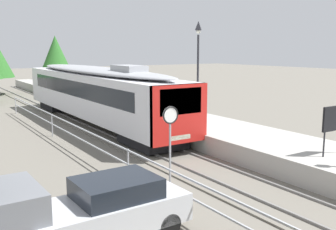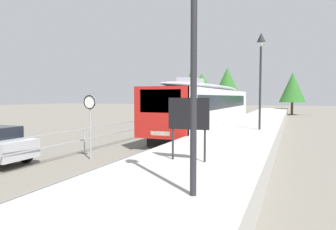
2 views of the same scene
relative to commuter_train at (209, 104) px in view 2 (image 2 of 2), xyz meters
The scene contains 12 objects.
ground_plane 3.77m from the commuter_train, 164.99° to the right, with size 160.00×160.00×0.00m, color #6B665B.
track_rails 2.26m from the commuter_train, 90.00° to the right, with size 3.20×60.00×0.14m.
commuter_train is the anchor object (origin of this frame).
station_platform 3.75m from the commuter_train, 13.90° to the right, with size 3.90×60.00×0.90m, color #A8A59E.
platform_lamp_mid_platform 6.97m from the commuter_train, 50.03° to the right, with size 0.34×0.34×5.35m.
platform_notice_board 14.73m from the commuter_train, 77.70° to the right, with size 1.20×0.08×1.80m.
speed_limit_sign 12.03m from the commuter_train, 100.50° to the right, with size 0.61×0.10×2.81m.
carpark_fence 11.36m from the commuter_train, 106.98° to the right, with size 0.06×36.06×1.25m.
tree_behind_carpark 27.45m from the commuter_train, 77.67° to the left, with size 3.78×3.78×6.41m.
tree_behind_station_far 20.94m from the commuter_train, 97.71° to the left, with size 4.63×4.63×6.88m.
tree_distant_left 15.71m from the commuter_train, 108.17° to the left, with size 4.37×4.37×5.73m.
tree_distant_centre 21.97m from the commuter_train, 111.03° to the left, with size 3.88×3.88×7.46m.
Camera 2 is at (5.85, 0.28, 2.73)m, focal length 32.30 mm.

